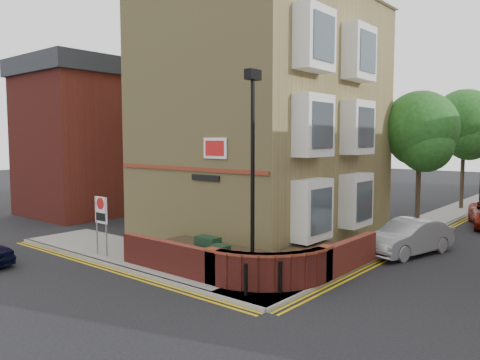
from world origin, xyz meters
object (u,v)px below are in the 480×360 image
object	(u,v)px
lamppost	(253,177)
utility_cabinet_large	(208,255)
zone_sign	(101,215)
silver_car_near	(408,237)

from	to	relation	value
lamppost	utility_cabinet_large	bearing A→B (deg)	176.99
lamppost	zone_sign	bearing A→B (deg)	-173.93
lamppost	utility_cabinet_large	size ratio (longest dim) A/B	5.25
utility_cabinet_large	lamppost	bearing A→B (deg)	-3.01
lamppost	silver_car_near	world-z (taller)	lamppost
utility_cabinet_large	silver_car_near	bearing A→B (deg)	61.20
zone_sign	silver_car_near	xyz separation A→B (m)	(8.60, 7.90, -0.97)
silver_car_near	lamppost	bearing A→B (deg)	-90.42
utility_cabinet_large	zone_sign	bearing A→B (deg)	-170.31
lamppost	zone_sign	size ratio (longest dim) A/B	2.86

